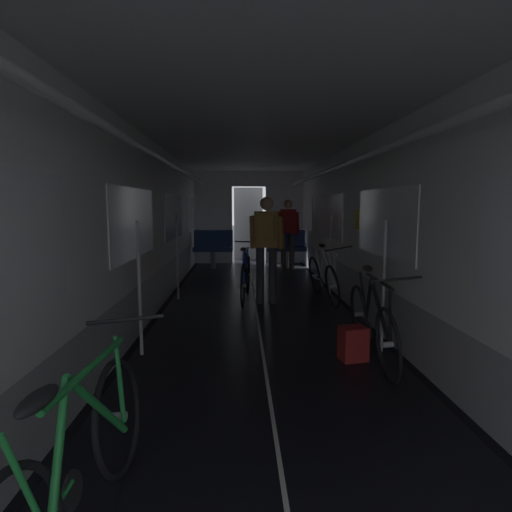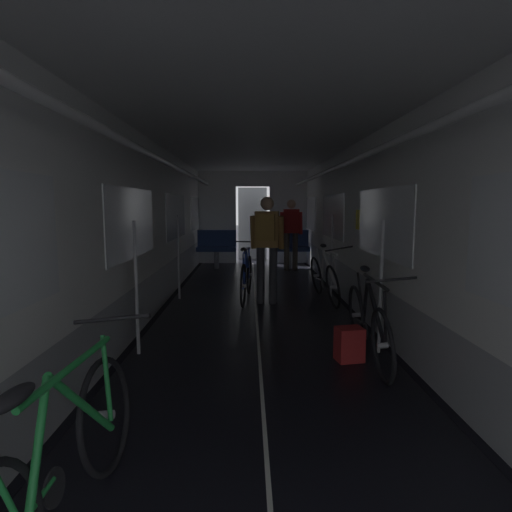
% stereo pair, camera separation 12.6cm
% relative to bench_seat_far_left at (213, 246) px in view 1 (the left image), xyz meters
% --- Properties ---
extents(ground_plane, '(60.00, 60.00, 0.00)m').
position_rel_bench_seat_far_left_xyz_m(ground_plane, '(0.90, -8.07, -0.57)').
color(ground_plane, black).
extents(train_car_shell, '(3.14, 12.34, 2.57)m').
position_rel_bench_seat_far_left_xyz_m(train_car_shell, '(0.90, -4.47, 1.13)').
color(train_car_shell, black).
rests_on(train_car_shell, ground).
extents(bench_seat_far_left, '(0.98, 0.51, 0.95)m').
position_rel_bench_seat_far_left_xyz_m(bench_seat_far_left, '(0.00, 0.00, 0.00)').
color(bench_seat_far_left, gray).
rests_on(bench_seat_far_left, ground).
extents(bench_seat_far_right, '(0.98, 0.51, 0.95)m').
position_rel_bench_seat_far_left_xyz_m(bench_seat_far_right, '(1.80, 0.00, 0.00)').
color(bench_seat_far_right, gray).
rests_on(bench_seat_far_right, ground).
extents(bicycle_black, '(0.44, 1.69, 0.95)m').
position_rel_bench_seat_far_left_xyz_m(bicycle_black, '(1.99, -6.20, -0.19)').
color(bicycle_black, black).
rests_on(bicycle_black, ground).
extents(bicycle_white, '(0.49, 1.70, 0.96)m').
position_rel_bench_seat_far_left_xyz_m(bicycle_white, '(2.02, -3.57, -0.19)').
color(bicycle_white, black).
rests_on(bicycle_white, ground).
extents(bicycle_green, '(0.44, 1.69, 0.95)m').
position_rel_bench_seat_far_left_xyz_m(bicycle_green, '(-0.07, -8.41, -0.19)').
color(bicycle_green, black).
rests_on(bicycle_green, ground).
extents(person_cyclist_aisle, '(0.56, 0.43, 1.69)m').
position_rel_bench_seat_far_left_xyz_m(person_cyclist_aisle, '(1.08, -3.76, 0.45)').
color(person_cyclist_aisle, '#2D2D33').
rests_on(person_cyclist_aisle, ground).
extents(bicycle_blue_in_aisle, '(0.44, 1.69, 0.94)m').
position_rel_bench_seat_far_left_xyz_m(bicycle_blue_in_aisle, '(0.75, -3.49, -0.18)').
color(bicycle_blue_in_aisle, black).
rests_on(bicycle_blue_in_aisle, ground).
extents(person_standing_near_bench, '(0.53, 0.23, 1.69)m').
position_rel_bench_seat_far_left_xyz_m(person_standing_near_bench, '(1.80, -0.38, 0.41)').
color(person_standing_near_bench, brown).
rests_on(person_standing_near_bench, ground).
extents(backpack_on_floor, '(0.29, 0.24, 0.34)m').
position_rel_bench_seat_far_left_xyz_m(backpack_on_floor, '(1.80, -6.21, -0.40)').
color(backpack_on_floor, maroon).
rests_on(backpack_on_floor, ground).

